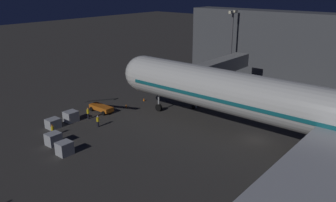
# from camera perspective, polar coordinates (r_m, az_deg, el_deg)

# --- Properties ---
(ground_plane) EXTENTS (320.00, 320.00, 0.00)m
(ground_plane) POSITION_cam_1_polar(r_m,az_deg,el_deg) (48.97, 14.18, -6.17)
(ground_plane) COLOR #383533
(jet_bridge) EXTENTS (18.46, 3.40, 7.38)m
(jet_bridge) POSITION_cam_1_polar(r_m,az_deg,el_deg) (61.79, 7.38, 5.20)
(jet_bridge) COLOR #9E9E99
(jet_bridge) RESTS_ON ground_plane
(apron_floodlight_mast) EXTENTS (2.90, 0.50, 14.73)m
(apron_floodlight_mast) POSITION_cam_1_polar(r_m,az_deg,el_deg) (76.89, 10.36, 9.92)
(apron_floodlight_mast) COLOR #59595E
(apron_floodlight_mast) RESTS_ON ground_plane
(belt_loader) EXTENTS (1.96, 7.63, 3.07)m
(belt_loader) POSITION_cam_1_polar(r_m,az_deg,el_deg) (58.29, -10.88, -0.94)
(belt_loader) COLOR orange
(belt_loader) RESTS_ON ground_plane
(baggage_container_near_belt) EXTENTS (1.81, 1.58, 1.61)m
(baggage_container_near_belt) POSITION_cam_1_polar(r_m,az_deg,el_deg) (48.22, -18.23, -5.92)
(baggage_container_near_belt) COLOR #B7BABF
(baggage_container_near_belt) RESTS_ON ground_plane
(baggage_container_mid_row) EXTENTS (1.77, 1.56, 1.67)m
(baggage_container_mid_row) POSITION_cam_1_polar(r_m,az_deg,el_deg) (45.16, -16.57, -7.43)
(baggage_container_mid_row) COLOR #B7BABF
(baggage_container_mid_row) RESTS_ON ground_plane
(baggage_container_far_row) EXTENTS (1.88, 1.75, 1.60)m
(baggage_container_far_row) POSITION_cam_1_polar(r_m,az_deg,el_deg) (55.37, -15.58, -2.43)
(baggage_container_far_row) COLOR #B7BABF
(baggage_container_far_row) RESTS_ON ground_plane
(baggage_container_spare) EXTENTS (1.84, 1.60, 1.41)m
(baggage_container_spare) POSITION_cam_1_polar(r_m,az_deg,el_deg) (53.68, -18.29, -3.50)
(baggage_container_spare) COLOR #B7BABF
(baggage_container_spare) RESTS_ON ground_plane
(ground_crew_near_nose_gear) EXTENTS (0.40, 0.40, 1.66)m
(ground_crew_near_nose_gear) POSITION_cam_1_polar(r_m,az_deg,el_deg) (50.93, -18.37, -4.47)
(ground_crew_near_nose_gear) COLOR black
(ground_crew_near_nose_gear) RESTS_ON ground_plane
(ground_crew_by_belt_loader) EXTENTS (0.40, 0.40, 1.78)m
(ground_crew_by_belt_loader) POSITION_cam_1_polar(r_m,az_deg,el_deg) (52.23, -11.41, -3.18)
(ground_crew_by_belt_loader) COLOR black
(ground_crew_by_belt_loader) RESTS_ON ground_plane
(ground_crew_marshaller_fwd) EXTENTS (0.40, 0.40, 1.87)m
(ground_crew_marshaller_fwd) POSITION_cam_1_polar(r_m,az_deg,el_deg) (55.56, -12.95, -1.88)
(ground_crew_marshaller_fwd) COLOR black
(ground_crew_marshaller_fwd) RESTS_ON ground_plane
(traffic_cone_nose_port) EXTENTS (0.36, 0.36, 0.55)m
(traffic_cone_nose_port) POSITION_cam_1_polar(r_m,az_deg,el_deg) (62.84, -3.96, 0.27)
(traffic_cone_nose_port) COLOR orange
(traffic_cone_nose_port) RESTS_ON ground_plane
(traffic_cone_nose_starboard) EXTENTS (0.36, 0.36, 0.55)m
(traffic_cone_nose_starboard) POSITION_cam_1_polar(r_m,az_deg,el_deg) (59.93, -6.87, -0.76)
(traffic_cone_nose_starboard) COLOR orange
(traffic_cone_nose_starboard) RESTS_ON ground_plane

